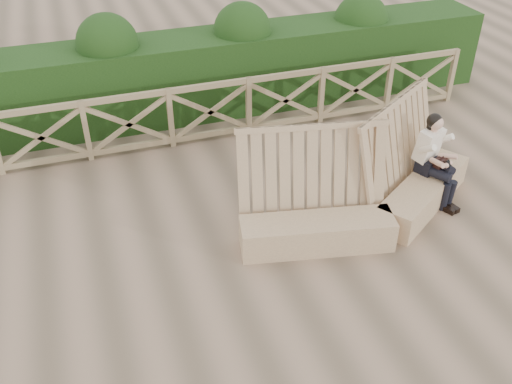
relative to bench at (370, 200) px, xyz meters
name	(u,v)px	position (x,y,z in m)	size (l,w,h in m)	color
ground	(280,260)	(-1.52, -0.38, -0.40)	(60.00, 60.00, 0.00)	brown
bench	(370,200)	(0.00, 0.00, 0.00)	(3.99, 1.81, 1.58)	#907052
woman	(434,156)	(1.16, 0.27, 0.35)	(0.55, 0.89, 1.40)	black
guardrail	(210,112)	(-1.52, 3.12, 0.16)	(10.10, 0.09, 1.10)	#81684B
hedge	(193,76)	(-1.52, 4.32, 0.35)	(12.00, 1.20, 1.50)	black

